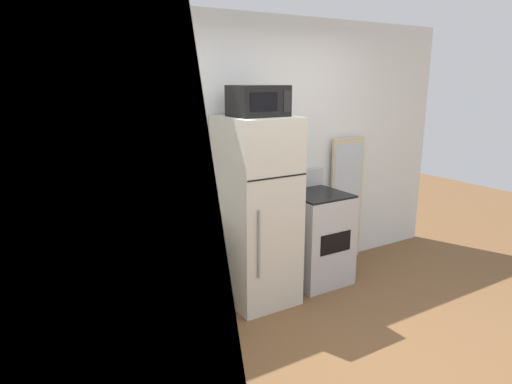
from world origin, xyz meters
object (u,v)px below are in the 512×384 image
microwave (258,101)px  coffee_mug (161,231)px  desk (147,270)px  oven_range (315,237)px  refrigerator (257,211)px  leaning_mirror (346,200)px  spray_bottle (145,231)px  desk_lamp (110,217)px

microwave → coffee_mug: bearing=173.2°
desk → oven_range: size_ratio=1.00×
refrigerator → leaning_mirror: (1.35, 0.29, -0.15)m
desk → spray_bottle: spray_bottle is taller
desk → refrigerator: 1.09m
desk_lamp → coffee_mug: (0.40, 0.02, -0.19)m
spray_bottle → microwave: (1.03, -0.03, 0.98)m
desk → refrigerator: size_ratio=0.65×
coffee_mug → microwave: (0.88, -0.11, 1.04)m
spray_bottle → leaning_mirror: (2.38, 0.28, -0.15)m
leaning_mirror → coffee_mug: bearing=-174.7°
desk → oven_range: oven_range is taller
microwave → oven_range: size_ratio=0.42×
spray_bottle → refrigerator: size_ratio=0.15×
refrigerator → leaning_mirror: refrigerator is taller
leaning_mirror → refrigerator: bearing=-167.9°
coffee_mug → spray_bottle: bearing=-153.6°
coffee_mug → leaning_mirror: 2.24m
coffee_mug → oven_range: size_ratio=0.09×
spray_bottle → microwave: bearing=-1.7°
desk_lamp → microwave: microwave is taller
microwave → spray_bottle: bearing=178.3°
desk → coffee_mug: coffee_mug is taller
desk → microwave: (1.04, -0.03, 1.31)m
desk → desk_lamp: bearing=168.1°
spray_bottle → oven_range: oven_range is taller
leaning_mirror → spray_bottle: bearing=-173.3°
desk → desk_lamp: size_ratio=3.11×
microwave → oven_range: microwave is taller
microwave → leaning_mirror: 1.79m
desk_lamp → refrigerator: 1.29m
microwave → oven_range: (0.72, 0.05, -1.37)m
coffee_mug → leaning_mirror: size_ratio=0.07×
leaning_mirror → desk: bearing=-173.4°
desk → spray_bottle: 0.33m
coffee_mug → leaning_mirror: leaning_mirror is taller
desk_lamp → leaning_mirror: size_ratio=0.25×
desk_lamp → leaning_mirror: 2.65m
oven_range → coffee_mug: bearing=178.2°
coffee_mug → spray_bottle: spray_bottle is taller
oven_range → refrigerator: bearing=-177.3°
desk → spray_bottle: size_ratio=4.41×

